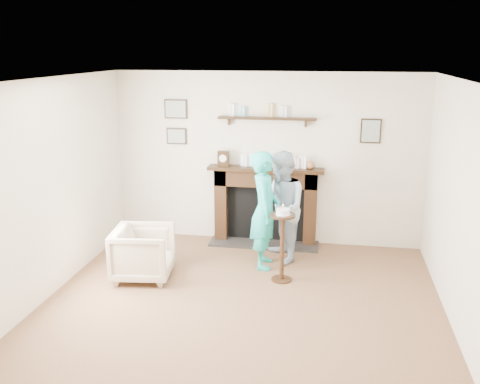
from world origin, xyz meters
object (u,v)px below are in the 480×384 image
(woman, at_px, (264,265))
(pedestal_table, at_px, (282,234))
(man, at_px, (280,260))
(armchair, at_px, (145,277))

(woman, xyz_separation_m, pedestal_table, (0.28, -0.42, 0.61))
(man, xyz_separation_m, woman, (-0.20, -0.22, 0.00))
(pedestal_table, bearing_deg, armchair, -172.78)
(man, height_order, pedestal_table, pedestal_table)
(pedestal_table, bearing_deg, man, 97.26)
(armchair, xyz_separation_m, man, (1.64, 0.86, 0.00))
(man, bearing_deg, armchair, -85.66)
(man, distance_m, pedestal_table, 0.89)
(man, height_order, woman, woman)
(man, relative_size, woman, 0.97)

